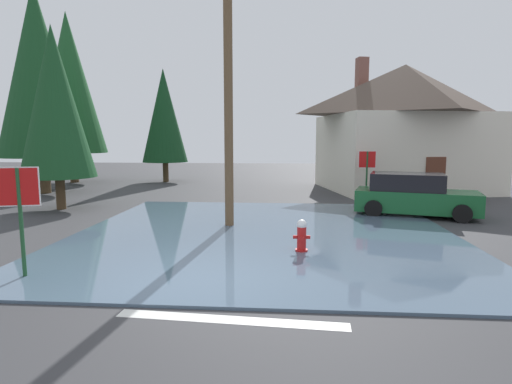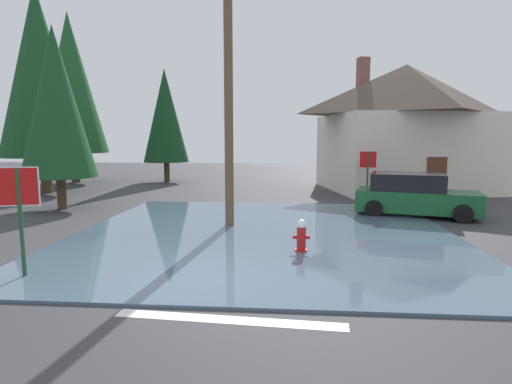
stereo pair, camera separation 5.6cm
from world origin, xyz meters
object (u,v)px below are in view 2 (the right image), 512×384
(fire_hydrant, at_px, (301,237))
(pine_tree_far_center, at_px, (165,116))
(pine_tree_tall_left, at_px, (39,72))
(pine_tree_short_left, at_px, (71,84))
(stop_sign_far, at_px, (368,166))
(house, at_px, (404,126))
(parked_car, at_px, (414,196))
(utility_pole, at_px, (229,87))
(pine_tree_mid_left, at_px, (56,102))
(stop_sign_near, at_px, (19,199))

(fire_hydrant, bearing_deg, pine_tree_far_center, 116.92)
(pine_tree_far_center, bearing_deg, pine_tree_tall_left, -127.63)
(pine_tree_short_left, bearing_deg, fire_hydrant, -47.84)
(stop_sign_far, bearing_deg, pine_tree_far_center, 144.62)
(house, bearing_deg, pine_tree_short_left, 173.33)
(pine_tree_tall_left, relative_size, pine_tree_short_left, 0.98)
(parked_car, relative_size, pine_tree_tall_left, 0.44)
(utility_pole, xyz_separation_m, pine_tree_mid_left, (-7.36, 2.89, -0.19))
(house, xyz_separation_m, pine_tree_far_center, (-14.49, 3.16, 0.77))
(pine_tree_mid_left, relative_size, pine_tree_short_left, 0.67)
(stop_sign_near, height_order, house, house)
(stop_sign_near, distance_m, stop_sign_far, 13.96)
(stop_sign_far, xyz_separation_m, pine_tree_mid_left, (-12.76, -2.57, 2.63))
(fire_hydrant, height_order, pine_tree_mid_left, pine_tree_mid_left)
(stop_sign_near, xyz_separation_m, pine_tree_tall_left, (-7.39, 12.91, 4.60))
(stop_sign_near, distance_m, pine_tree_far_center, 19.37)
(stop_sign_far, bearing_deg, fire_hydrant, -110.63)
(fire_hydrant, bearing_deg, house, 65.90)
(parked_car, bearing_deg, utility_pole, -159.14)
(stop_sign_near, distance_m, parked_car, 12.79)
(pine_tree_tall_left, relative_size, pine_tree_mid_left, 1.46)
(utility_pole, distance_m, stop_sign_far, 8.18)
(stop_sign_near, bearing_deg, pine_tree_far_center, 98.09)
(stop_sign_near, relative_size, house, 0.23)
(stop_sign_far, relative_size, pine_tree_far_center, 0.32)
(pine_tree_mid_left, bearing_deg, stop_sign_far, 11.36)
(house, bearing_deg, pine_tree_mid_left, -153.92)
(utility_pole, xyz_separation_m, pine_tree_far_center, (-6.21, 13.71, -0.14))
(pine_tree_tall_left, bearing_deg, house, 8.65)
(pine_tree_mid_left, distance_m, pine_tree_far_center, 10.88)
(pine_tree_short_left, xyz_separation_m, pine_tree_far_center, (5.92, 0.78, -2.03))
(parked_car, distance_m, pine_tree_tall_left, 19.03)
(stop_sign_far, bearing_deg, parked_car, -68.15)
(house, bearing_deg, pine_tree_far_center, 167.68)
(parked_car, bearing_deg, stop_sign_far, 111.85)
(stop_sign_near, relative_size, stop_sign_far, 0.99)
(utility_pole, bearing_deg, stop_sign_far, 45.26)
(fire_hydrant, xyz_separation_m, stop_sign_far, (3.16, 8.40, 1.24))
(house, xyz_separation_m, pine_tree_tall_left, (-19.18, -2.92, 2.69))
(utility_pole, distance_m, pine_tree_short_left, 17.83)
(pine_tree_short_left, height_order, pine_tree_far_center, pine_tree_short_left)
(stop_sign_far, distance_m, pine_tree_mid_left, 13.28)
(stop_sign_near, distance_m, house, 19.83)
(utility_pole, relative_size, pine_tree_tall_left, 0.81)
(utility_pole, xyz_separation_m, house, (8.28, 10.54, -0.92))
(pine_tree_far_center, bearing_deg, house, -12.32)
(pine_tree_mid_left, bearing_deg, fire_hydrant, -31.29)
(stop_sign_near, bearing_deg, pine_tree_short_left, 115.32)
(pine_tree_tall_left, relative_size, pine_tree_far_center, 1.44)
(parked_car, xyz_separation_m, pine_tree_tall_left, (-17.49, 5.11, 5.50))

